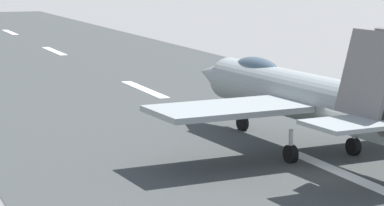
# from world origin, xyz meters

# --- Properties ---
(ground_plane) EXTENTS (400.00, 400.00, 0.00)m
(ground_plane) POSITION_xyz_m (0.00, 0.00, 0.00)
(ground_plane) COLOR slate
(runway_strip) EXTENTS (240.00, 26.00, 0.02)m
(runway_strip) POSITION_xyz_m (-0.02, 0.00, 0.01)
(runway_strip) COLOR #3B3E3D
(runway_strip) RESTS_ON ground
(fighter_jet) EXTENTS (17.70, 14.76, 5.71)m
(fighter_jet) POSITION_xyz_m (4.84, -0.44, 2.51)
(fighter_jet) COLOR gray
(fighter_jet) RESTS_ON ground
(crew_person) EXTENTS (0.69, 0.36, 1.58)m
(crew_person) POSITION_xyz_m (19.47, -7.77, 0.79)
(crew_person) COLOR #1E2338
(crew_person) RESTS_ON ground
(marker_cone_far) EXTENTS (0.44, 0.44, 0.55)m
(marker_cone_far) POSITION_xyz_m (31.33, -11.55, 0.28)
(marker_cone_far) COLOR orange
(marker_cone_far) RESTS_ON ground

